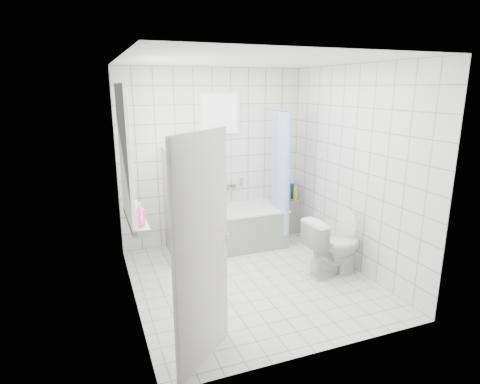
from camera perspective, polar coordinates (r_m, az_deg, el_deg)
name	(u,v)px	position (r m, az deg, el deg)	size (l,w,h in m)	color
ground	(252,280)	(5.08, 1.66, -12.46)	(3.00, 3.00, 0.00)	white
ceiling	(253,60)	(4.53, 1.92, 18.24)	(3.00, 3.00, 0.00)	white
wall_back	(213,158)	(6.02, -3.80, 4.91)	(2.80, 0.02, 2.60)	white
wall_front	(324,216)	(3.36, 11.81, -3.31)	(2.80, 0.02, 2.60)	white
wall_left	(128,189)	(4.30, -15.66, 0.44)	(0.02, 3.00, 2.60)	white
wall_right	(353,169)	(5.33, 15.81, 3.11)	(0.02, 3.00, 2.60)	white
window_left	(127,155)	(4.54, -15.75, 5.03)	(0.01, 0.90, 1.40)	white
window_back	(220,113)	(5.93, -2.83, 11.10)	(0.50, 0.01, 0.50)	white
window_sill	(136,220)	(4.72, -14.59, -3.81)	(0.18, 1.02, 0.08)	white
door	(202,253)	(3.34, -5.41, -8.66)	(0.04, 0.80, 2.00)	silver
bathtub	(231,228)	(5.98, -1.22, -5.15)	(1.56, 0.77, 0.58)	white
partition_wall	(175,205)	(5.57, -9.26, -1.86)	(0.15, 0.85, 1.50)	white
tiled_ledge	(288,216)	(6.62, 6.86, -3.40)	(0.40, 0.24, 0.55)	white
toilet	(333,246)	(5.23, 13.13, -7.53)	(0.42, 0.74, 0.75)	white
curtain_rod	(278,110)	(5.89, 5.49, 11.52)	(0.02, 0.02, 0.80)	silver
shower_curtain	(281,173)	(5.90, 5.85, 2.68)	(0.14, 0.48, 1.78)	#4270C2
tub_faucet	(230,186)	(6.15, -1.44, 0.87)	(0.18, 0.06, 0.06)	silver
sill_bottles	(138,211)	(4.53, -14.34, -2.63)	(0.20, 0.53, 0.27)	#31C6DF
ledge_bottles	(290,193)	(6.50, 7.19, -0.17)	(0.20, 0.19, 0.26)	red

